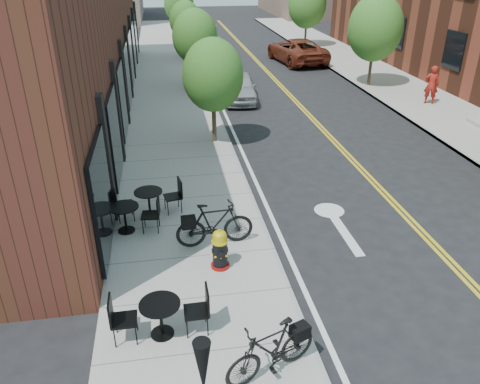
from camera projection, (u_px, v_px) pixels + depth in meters
ground at (291, 292)px, 10.08m from camera, size 120.00×120.00×0.00m
sidewalk_near at (177, 135)px, 18.53m from camera, size 4.00×70.00×0.12m
sidewalk_far at (454, 119)px, 20.29m from camera, size 4.00×70.00×0.12m
building_near at (61, 32)px, 19.81m from camera, size 5.00×28.00×7.00m
tree_near_a at (213, 75)px, 16.70m from camera, size 2.20×2.20×3.81m
tree_near_b at (195, 37)px, 23.66m from camera, size 2.30×2.30×3.98m
tree_near_c at (185, 20)px, 30.77m from camera, size 2.10×2.10×3.67m
tree_near_d at (179, 4)px, 37.67m from camera, size 2.40×2.40×4.11m
tree_far_b at (375, 28)px, 23.98m from camera, size 2.80×2.80×4.62m
tree_far_c at (307, 5)px, 34.51m from camera, size 2.80×2.80×4.62m
fire_hydrant at (220, 249)px, 10.48m from camera, size 0.44×0.44×0.99m
bicycle_left at (271, 350)px, 7.75m from camera, size 1.82×1.09×1.05m
bicycle_right at (215, 224)px, 11.26m from camera, size 1.93×0.65×1.14m
bistro_set_a at (161, 314)px, 8.58m from camera, size 1.76×0.77×0.95m
bistro_set_b at (125, 215)px, 11.84m from camera, size 1.76×0.82×0.94m
bistro_set_c at (149, 200)px, 12.57m from camera, size 1.80×0.89×0.95m
patio_umbrella at (203, 376)px, 6.09m from camera, size 0.34×0.34×2.07m
parked_car_a at (240, 87)px, 22.84m from camera, size 1.98×4.02×1.32m
parked_car_b at (222, 74)px, 25.06m from camera, size 2.05×4.52×1.44m
parked_car_c at (204, 41)px, 33.53m from camera, size 2.82×5.88×1.65m
parked_car_far at (297, 50)px, 30.70m from camera, size 3.28×5.87×1.55m
pedestrian at (432, 85)px, 21.83m from camera, size 0.76×0.65×1.77m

